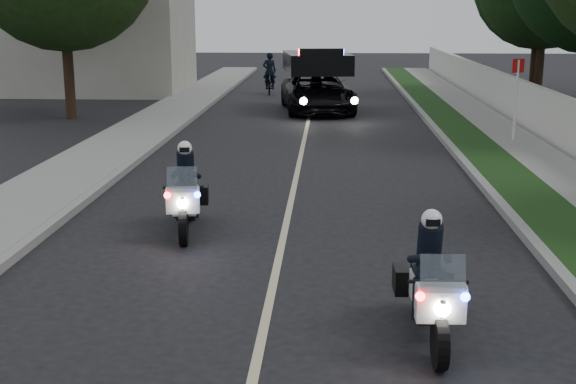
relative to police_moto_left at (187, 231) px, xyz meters
name	(u,v)px	position (x,y,z in m)	size (l,w,h in m)	color
ground	(268,309)	(1.70, -3.43, 0.00)	(120.00, 120.00, 0.00)	black
curb_right	(461,159)	(5.80, 6.57, 0.07)	(0.20, 60.00, 0.15)	gray
grass_verge	(489,159)	(6.50, 6.57, 0.08)	(1.20, 60.00, 0.16)	#193814
sidewalk_right	(541,160)	(7.80, 6.57, 0.08)	(1.40, 60.00, 0.16)	gray
curb_left	(143,155)	(-2.40, 6.57, 0.07)	(0.20, 60.00, 0.15)	gray
sidewalk_left	(101,155)	(-3.50, 6.57, 0.08)	(2.00, 60.00, 0.16)	gray
building_far	(97,16)	(-8.30, 22.57, 3.50)	(8.00, 6.00, 7.00)	#A8A396
lane_marking	(300,160)	(1.70, 6.57, 0.00)	(0.12, 50.00, 0.01)	#BFB78C
police_moto_left	(187,231)	(0.00, 0.00, 0.00)	(0.65, 1.86, 1.58)	silver
police_moto_right	(428,338)	(3.66, -4.21, 0.00)	(0.64, 1.82, 1.54)	silver
police_suv	(317,112)	(1.97, 16.10, 0.00)	(2.46, 5.31, 2.58)	black
bicycle	(270,94)	(-0.34, 22.25, 0.00)	(0.62, 1.78, 0.93)	black
cyclist	(270,94)	(-0.34, 22.25, 0.00)	(0.60, 0.40, 1.67)	black
sign_post	(513,145)	(7.70, 9.16, 0.00)	(0.39, 0.39, 2.51)	red
tree_right_d	(537,98)	(11.50, 21.20, 0.00)	(5.85, 5.85, 9.75)	#183612
tree_right_e	(532,96)	(11.45, 21.84, 0.00)	(5.74, 5.74, 9.56)	black
tree_left_near	(72,119)	(-6.70, 13.68, 0.00)	(6.51, 6.51, 10.86)	#1D3913
tree_left_far	(102,95)	(-7.88, 21.24, 0.00)	(5.66, 5.66, 9.43)	black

